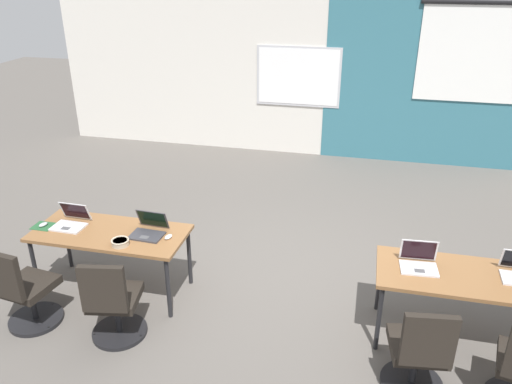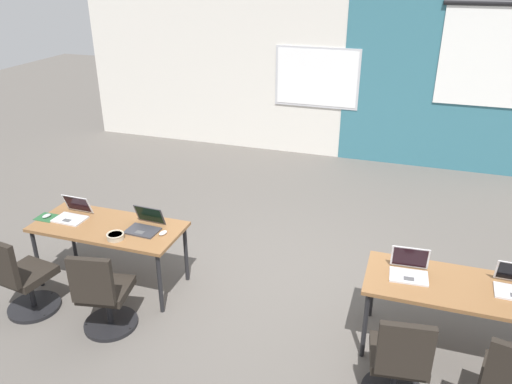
{
  "view_description": "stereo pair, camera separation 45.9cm",
  "coord_description": "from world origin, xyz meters",
  "px_view_note": "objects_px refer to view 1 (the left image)",
  "views": [
    {
      "loc": [
        0.76,
        -4.69,
        3.27
      ],
      "look_at": [
        -0.43,
        0.39,
        0.86
      ],
      "focal_mm": 35.4,
      "sensor_mm": 36.0,
      "label": 1
    },
    {
      "loc": [
        1.2,
        -4.57,
        3.27
      ],
      "look_at": [
        -0.43,
        0.39,
        0.86
      ],
      "focal_mm": 35.4,
      "sensor_mm": 36.0,
      "label": 2
    }
  ],
  "objects_px": {
    "desk_near_left": "(110,237)",
    "laptop_near_left_inner": "(149,230)",
    "chair_near_left_end": "(24,293)",
    "chair_near_left_inner": "(113,306)",
    "mouse_near_left_end": "(43,225)",
    "snack_bowl": "(120,242)",
    "desk_near_right": "(468,281)",
    "mouse_near_left_inner": "(168,237)",
    "laptop_near_right_inner": "(419,262)",
    "chair_near_right_inner": "(418,356)",
    "laptop_near_left_end": "(71,221)"
  },
  "relations": [
    {
      "from": "chair_near_right_inner",
      "to": "laptop_near_left_end",
      "type": "bearing_deg",
      "value": -20.14
    },
    {
      "from": "mouse_near_left_inner",
      "to": "snack_bowl",
      "type": "bearing_deg",
      "value": -150.45
    },
    {
      "from": "laptop_near_left_end",
      "to": "laptop_near_right_inner",
      "type": "distance_m",
      "value": 3.53
    },
    {
      "from": "mouse_near_left_inner",
      "to": "chair_near_right_inner",
      "type": "xyz_separation_m",
      "value": [
        2.43,
        -0.76,
        -0.36
      ]
    },
    {
      "from": "desk_near_right",
      "to": "desk_near_left",
      "type": "bearing_deg",
      "value": 180.0
    },
    {
      "from": "mouse_near_left_end",
      "to": "laptop_near_right_inner",
      "type": "distance_m",
      "value": 3.8
    },
    {
      "from": "chair_near_right_inner",
      "to": "chair_near_left_end",
      "type": "bearing_deg",
      "value": -7.83
    },
    {
      "from": "desk_near_left",
      "to": "mouse_near_left_end",
      "type": "relative_size",
      "value": 14.21
    },
    {
      "from": "chair_near_left_inner",
      "to": "chair_near_left_end",
      "type": "distance_m",
      "value": 0.92
    },
    {
      "from": "mouse_near_left_end",
      "to": "snack_bowl",
      "type": "relative_size",
      "value": 0.63
    },
    {
      "from": "chair_near_left_end",
      "to": "mouse_near_left_end",
      "type": "bearing_deg",
      "value": -66.63
    },
    {
      "from": "laptop_near_left_end",
      "to": "chair_near_right_inner",
      "type": "bearing_deg",
      "value": -11.17
    },
    {
      "from": "mouse_near_left_end",
      "to": "chair_near_right_inner",
      "type": "bearing_deg",
      "value": -10.44
    },
    {
      "from": "desk_near_left",
      "to": "chair_near_left_end",
      "type": "height_order",
      "value": "chair_near_left_end"
    },
    {
      "from": "mouse_near_left_end",
      "to": "laptop_near_left_inner",
      "type": "bearing_deg",
      "value": 5.14
    },
    {
      "from": "mouse_near_left_end",
      "to": "desk_near_right",
      "type": "bearing_deg",
      "value": 0.74
    },
    {
      "from": "desk_near_left",
      "to": "laptop_near_left_end",
      "type": "relative_size",
      "value": 4.74
    },
    {
      "from": "chair_near_left_inner",
      "to": "laptop_near_left_end",
      "type": "relative_size",
      "value": 2.73
    },
    {
      "from": "laptop_near_left_inner",
      "to": "chair_near_left_inner",
      "type": "height_order",
      "value": "laptop_near_left_inner"
    },
    {
      "from": "laptop_near_left_end",
      "to": "desk_near_right",
      "type": "bearing_deg",
      "value": 0.94
    },
    {
      "from": "desk_near_left",
      "to": "laptop_near_left_inner",
      "type": "height_order",
      "value": "laptop_near_left_inner"
    },
    {
      "from": "chair_near_left_inner",
      "to": "chair_near_right_inner",
      "type": "relative_size",
      "value": 1.0
    },
    {
      "from": "chair_near_left_end",
      "to": "chair_near_right_inner",
      "type": "relative_size",
      "value": 1.0
    },
    {
      "from": "snack_bowl",
      "to": "mouse_near_left_end",
      "type": "bearing_deg",
      "value": 170.05
    },
    {
      "from": "desk_near_right",
      "to": "laptop_near_left_end",
      "type": "bearing_deg",
      "value": 179.53
    },
    {
      "from": "desk_near_left",
      "to": "chair_near_right_inner",
      "type": "xyz_separation_m",
      "value": [
        3.07,
        -0.76,
        -0.28
      ]
    },
    {
      "from": "desk_near_left",
      "to": "snack_bowl",
      "type": "bearing_deg",
      "value": -43.39
    },
    {
      "from": "mouse_near_left_end",
      "to": "desk_near_left",
      "type": "bearing_deg",
      "value": 4.24
    },
    {
      "from": "mouse_near_left_inner",
      "to": "desk_near_right",
      "type": "bearing_deg",
      "value": -0.15
    },
    {
      "from": "laptop_near_left_end",
      "to": "mouse_near_left_end",
      "type": "distance_m",
      "value": 0.29
    },
    {
      "from": "laptop_near_left_inner",
      "to": "mouse_near_left_inner",
      "type": "relative_size",
      "value": 3.11
    },
    {
      "from": "laptop_near_left_inner",
      "to": "mouse_near_left_end",
      "type": "bearing_deg",
      "value": -172.05
    },
    {
      "from": "desk_near_right",
      "to": "snack_bowl",
      "type": "bearing_deg",
      "value": -176.07
    },
    {
      "from": "chair_near_left_inner",
      "to": "laptop_near_left_end",
      "type": "height_order",
      "value": "laptop_near_left_end"
    },
    {
      "from": "chair_near_left_inner",
      "to": "mouse_near_left_end",
      "type": "height_order",
      "value": "chair_near_left_inner"
    },
    {
      "from": "laptop_near_right_inner",
      "to": "chair_near_right_inner",
      "type": "height_order",
      "value": "laptop_near_right_inner"
    },
    {
      "from": "desk_near_right",
      "to": "laptop_near_left_inner",
      "type": "height_order",
      "value": "laptop_near_left_inner"
    },
    {
      "from": "mouse_near_left_inner",
      "to": "chair_near_right_inner",
      "type": "bearing_deg",
      "value": -17.47
    },
    {
      "from": "mouse_near_left_inner",
      "to": "chair_near_left_end",
      "type": "bearing_deg",
      "value": -148.01
    },
    {
      "from": "desk_near_right",
      "to": "mouse_near_left_inner",
      "type": "distance_m",
      "value": 2.85
    },
    {
      "from": "desk_near_right",
      "to": "laptop_near_right_inner",
      "type": "bearing_deg",
      "value": 174.49
    },
    {
      "from": "chair_near_left_inner",
      "to": "laptop_near_right_inner",
      "type": "xyz_separation_m",
      "value": [
        2.69,
        0.76,
        0.39
      ]
    },
    {
      "from": "chair_near_right_inner",
      "to": "laptop_near_left_inner",
      "type": "bearing_deg",
      "value": -24.43
    },
    {
      "from": "laptop_near_right_inner",
      "to": "snack_bowl",
      "type": "xyz_separation_m",
      "value": [
        -2.83,
        -0.27,
        -0.02
      ]
    },
    {
      "from": "mouse_near_left_inner",
      "to": "chair_near_left_inner",
      "type": "xyz_separation_m",
      "value": [
        -0.27,
        -0.73,
        -0.36
      ]
    },
    {
      "from": "desk_near_right",
      "to": "chair_near_left_inner",
      "type": "relative_size",
      "value": 1.74
    },
    {
      "from": "laptop_near_left_inner",
      "to": "mouse_near_left_end",
      "type": "height_order",
      "value": "laptop_near_left_inner"
    },
    {
      "from": "chair_near_left_end",
      "to": "chair_near_left_inner",
      "type": "bearing_deg",
      "value": -170.6
    },
    {
      "from": "laptop_near_right_inner",
      "to": "chair_near_right_inner",
      "type": "bearing_deg",
      "value": -93.55
    },
    {
      "from": "desk_near_left",
      "to": "laptop_near_left_inner",
      "type": "xyz_separation_m",
      "value": [
        0.42,
        0.05,
        0.11
      ]
    }
  ]
}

